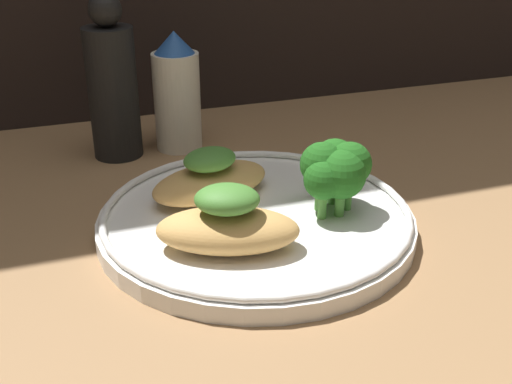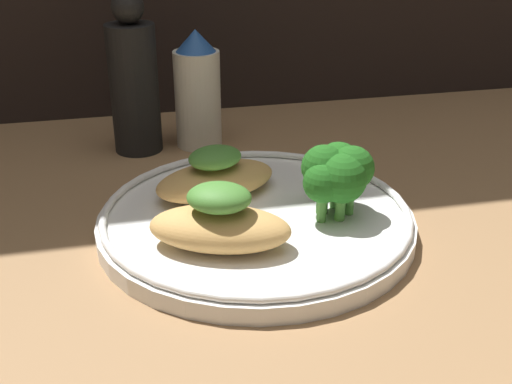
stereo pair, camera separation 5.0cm
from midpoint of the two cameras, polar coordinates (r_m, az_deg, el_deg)
ground_plane at (r=52.03cm, az=-2.77°, el=-3.94°), size 180.00×180.00×1.00cm
plate at (r=51.30cm, az=-2.80°, el=-2.49°), size 25.23×25.23×2.00cm
grilled_meat_front at (r=45.74cm, az=-5.69°, el=-3.02°), size 11.48×8.38×4.96cm
grilled_meat_middle at (r=53.86cm, az=-6.75°, el=1.12°), size 11.93×8.98×4.19cm
broccoli_bunch at (r=50.33cm, az=4.21°, el=2.00°), size 5.86×6.27×5.75cm
sauce_bottle at (r=66.93cm, az=-9.22°, el=8.58°), size 4.77×4.77×12.24cm
pepper_grinder at (r=65.82cm, az=-14.82°, el=9.05°), size 4.91×4.91×16.20cm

